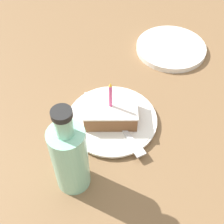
{
  "coord_description": "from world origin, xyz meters",
  "views": [
    {
      "loc": [
        0.5,
        -0.01,
        0.61
      ],
      "look_at": [
        0.02,
        -0.01,
        0.04
      ],
      "focal_mm": 50.0,
      "sensor_mm": 36.0,
      "label": 1
    }
  ],
  "objects": [
    {
      "name": "fork",
      "position": [
        0.07,
        0.03,
        0.02
      ],
      "size": [
        0.16,
        0.09,
        0.0
      ],
      "color": "silver",
      "rests_on": "plate"
    },
    {
      "name": "plate",
      "position": [
        0.02,
        -0.01,
        0.01
      ],
      "size": [
        0.22,
        0.22,
        0.02
      ],
      "color": "white",
      "rests_on": "ground_plane"
    },
    {
      "name": "ground_plane",
      "position": [
        0.0,
        0.0,
        -0.02
      ],
      "size": [
        2.4,
        2.4,
        0.04
      ],
      "color": "brown",
      "rests_on": "ground"
    },
    {
      "name": "bottle",
      "position": [
        0.18,
        -0.09,
        0.09
      ],
      "size": [
        0.07,
        0.07,
        0.23
      ],
      "color": "#8CD1B2",
      "rests_on": "ground_plane"
    },
    {
      "name": "cake_slice",
      "position": [
        0.02,
        -0.01,
        0.04
      ],
      "size": [
        0.09,
        0.13,
        0.12
      ],
      "color": "brown",
      "rests_on": "plate"
    },
    {
      "name": "side_plate",
      "position": [
        -0.26,
        0.17,
        0.01
      ],
      "size": [
        0.21,
        0.21,
        0.02
      ],
      "color": "white",
      "rests_on": "ground_plane"
    }
  ]
}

